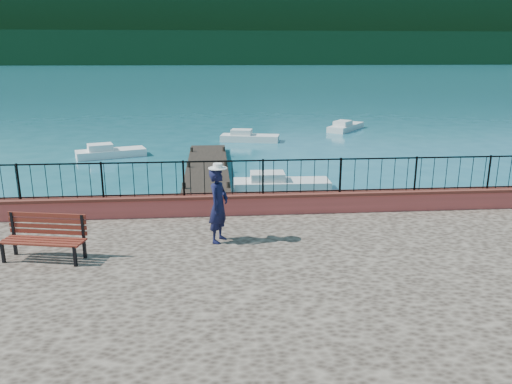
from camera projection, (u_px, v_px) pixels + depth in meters
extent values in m
plane|color=#19596B|center=(293.00, 316.00, 10.99)|extent=(2000.00, 2000.00, 0.00)
cube|color=#C04845|center=(273.00, 203.00, 14.15)|extent=(28.00, 0.46, 0.58)
cube|color=black|center=(274.00, 177.00, 13.95)|extent=(27.00, 0.05, 0.95)
cube|color=#2D231C|center=(207.00, 180.00, 22.31)|extent=(2.00, 16.00, 0.30)
cube|color=black|center=(214.00, 49.00, 296.72)|extent=(900.00, 60.00, 18.00)
cube|color=black|center=(214.00, 30.00, 350.89)|extent=(900.00, 120.00, 44.00)
ellipsoid|color=#142D23|center=(407.00, 60.00, 566.93)|extent=(448.00, 384.00, 180.00)
cube|color=black|center=(44.00, 251.00, 10.89)|extent=(1.87, 0.91, 0.45)
cube|color=maroon|center=(48.00, 225.00, 11.02)|extent=(1.78, 0.45, 0.55)
imported|color=black|center=(219.00, 206.00, 11.83)|extent=(0.67, 0.78, 1.80)
cylinder|color=white|center=(218.00, 166.00, 11.57)|extent=(0.44, 0.44, 0.12)
cube|color=silver|center=(282.00, 181.00, 21.10)|extent=(4.08, 1.42, 0.80)
cube|color=white|center=(111.00, 150.00, 27.94)|extent=(3.96, 2.46, 0.80)
cube|color=silver|center=(250.00, 135.00, 33.02)|extent=(4.00, 2.09, 0.80)
cube|color=silver|center=(346.00, 125.00, 37.96)|extent=(3.60, 4.19, 0.80)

